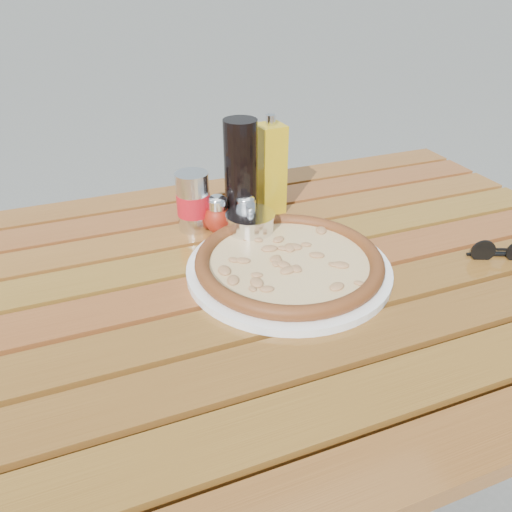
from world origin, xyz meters
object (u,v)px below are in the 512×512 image
object	(u,v)px
table	(260,311)
pizza	(289,261)
plate	(289,268)
soda_can	(193,202)
pepper_shaker	(218,215)
sunglasses	(500,252)
dark_bottle	(241,175)
olive_oil_cruet	(270,169)
parmesan_tin	(250,227)
oregano_shaker	(246,215)

from	to	relation	value
table	pizza	size ratio (longest dim) A/B	3.61
plate	soda_can	distance (m)	0.25
pepper_shaker	sunglasses	world-z (taller)	pepper_shaker
dark_bottle	soda_can	world-z (taller)	dark_bottle
olive_oil_cruet	dark_bottle	bearing A→B (deg)	-151.70
olive_oil_cruet	parmesan_tin	xyz separation A→B (m)	(-0.09, -0.11, -0.07)
pizza	sunglasses	size ratio (longest dim) A/B	3.55
dark_bottle	parmesan_tin	bearing A→B (deg)	-95.95
table	pepper_shaker	distance (m)	0.22
sunglasses	pizza	bearing A→B (deg)	-171.83
plate	olive_oil_cruet	world-z (taller)	olive_oil_cruet
pepper_shaker	dark_bottle	bearing A→B (deg)	12.44
pepper_shaker	sunglasses	size ratio (longest dim) A/B	0.75
table	dark_bottle	xyz separation A→B (m)	(0.04, 0.19, 0.19)
olive_oil_cruet	soda_can	bearing A→B (deg)	-172.90
soda_can	parmesan_tin	distance (m)	0.13
plate	dark_bottle	bearing A→B (deg)	94.56
plate	olive_oil_cruet	bearing A→B (deg)	75.25
table	parmesan_tin	distance (m)	0.17
oregano_shaker	dark_bottle	xyz separation A→B (m)	(0.00, 0.03, 0.07)
pepper_shaker	parmesan_tin	xyz separation A→B (m)	(0.05, -0.06, -0.01)
pepper_shaker	olive_oil_cruet	world-z (taller)	olive_oil_cruet
soda_can	sunglasses	bearing A→B (deg)	-33.39
plate	sunglasses	bearing A→B (deg)	-15.04
pepper_shaker	dark_bottle	size ratio (longest dim) A/B	0.37
plate	dark_bottle	size ratio (longest dim) A/B	1.64
table	dark_bottle	size ratio (longest dim) A/B	6.36
soda_can	olive_oil_cruet	xyz separation A→B (m)	(0.17, 0.02, 0.04)
plate	soda_can	size ratio (longest dim) A/B	3.00
parmesan_tin	soda_can	bearing A→B (deg)	133.63
table	pizza	bearing A→B (deg)	-5.07
oregano_shaker	dark_bottle	world-z (taller)	dark_bottle
dark_bottle	sunglasses	world-z (taller)	dark_bottle
pizza	soda_can	distance (m)	0.25
parmesan_tin	sunglasses	xyz separation A→B (m)	(0.40, -0.23, -0.01)
table	plate	distance (m)	0.10
plate	oregano_shaker	bearing A→B (deg)	96.19
sunglasses	olive_oil_cruet	bearing A→B (deg)	155.69
dark_bottle	parmesan_tin	world-z (taller)	dark_bottle
soda_can	sunglasses	xyz separation A→B (m)	(0.49, -0.32, -0.04)
parmesan_tin	sunglasses	world-z (taller)	parmesan_tin
dark_bottle	pepper_shaker	bearing A→B (deg)	-167.56
table	plate	bearing A→B (deg)	-5.07
plate	dark_bottle	distance (m)	0.22
table	pizza	xyz separation A→B (m)	(0.05, -0.00, 0.10)
pizza	parmesan_tin	size ratio (longest dim) A/B	3.43
oregano_shaker	dark_bottle	size ratio (longest dim) A/B	0.37
plate	sunglasses	world-z (taller)	sunglasses
plate	pizza	size ratio (longest dim) A/B	0.93
pizza	pepper_shaker	size ratio (longest dim) A/B	4.73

